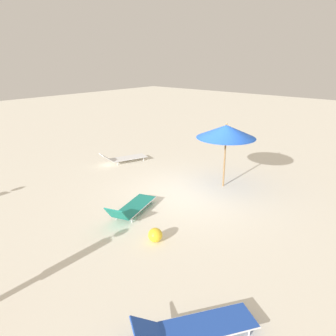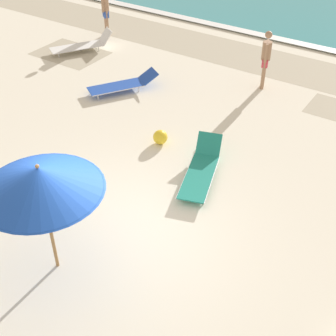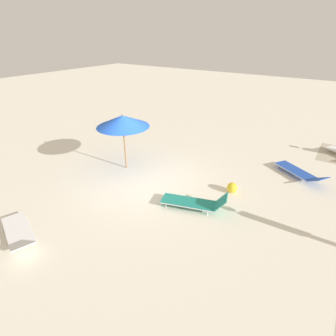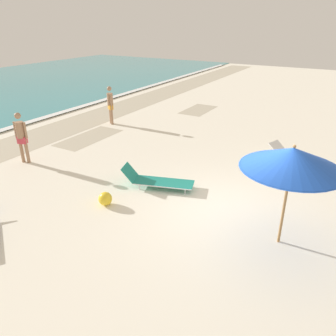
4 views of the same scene
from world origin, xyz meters
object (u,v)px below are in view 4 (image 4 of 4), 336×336
at_px(beach_umbrella, 292,159).
at_px(beachgoer_shoreline_child, 110,103).
at_px(sun_lounger_beside_umbrella, 298,157).
at_px(beachgoer_strolling_adult, 21,135).
at_px(beach_ball, 105,199).
at_px(sun_lounger_near_water_right, 157,180).

height_order(beach_umbrella, beachgoer_shoreline_child, beach_umbrella).
distance_m(beach_umbrella, sun_lounger_beside_umbrella, 5.19).
bearing_deg(beachgoer_strolling_adult, beachgoer_shoreline_child, 74.42).
bearing_deg(sun_lounger_beside_umbrella, beach_ball, 163.74).
relative_size(sun_lounger_near_water_right, beachgoer_strolling_adult, 1.23).
bearing_deg(beach_ball, beachgoer_strolling_adult, 78.58).
height_order(beach_umbrella, beachgoer_strolling_adult, beach_umbrella).
distance_m(sun_lounger_beside_umbrella, beach_ball, 6.77).
xyz_separation_m(beachgoer_strolling_adult, beach_ball, (-0.86, -4.27, -0.81)).
distance_m(beach_umbrella, sun_lounger_near_water_right, 4.25).
height_order(sun_lounger_near_water_right, beach_ball, sun_lounger_near_water_right).
xyz_separation_m(sun_lounger_beside_umbrella, beach_ball, (-5.53, 3.91, -0.02)).
xyz_separation_m(beach_umbrella, beachgoer_strolling_adult, (0.17, 8.66, -1.02)).
bearing_deg(beach_umbrella, beach_ball, 98.93).
bearing_deg(beachgoer_strolling_adult, sun_lounger_beside_umbrella, 10.27).
distance_m(sun_lounger_beside_umbrella, beachgoer_shoreline_child, 8.57).
xyz_separation_m(beach_umbrella, sun_lounger_beside_umbrella, (4.84, 0.48, -1.81)).
bearing_deg(beachgoer_shoreline_child, sun_lounger_beside_umbrella, -149.80).
height_order(sun_lounger_beside_umbrella, beachgoer_shoreline_child, beachgoer_shoreline_child).
distance_m(beach_umbrella, beachgoer_strolling_adult, 8.72).
bearing_deg(beachgoer_strolling_adult, sun_lounger_near_water_right, -11.36).
bearing_deg(sun_lounger_beside_umbrella, beach_umbrella, -155.35).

